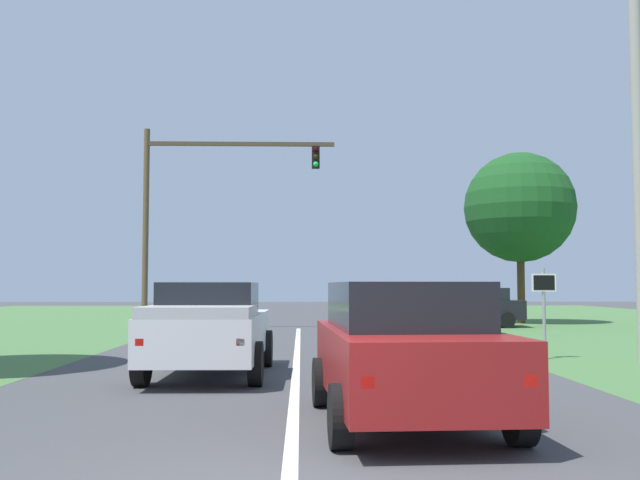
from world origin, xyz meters
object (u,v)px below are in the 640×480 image
at_px(red_suv_near, 405,348).
at_px(crossing_suv_far, 470,306).
at_px(pickup_truck_lead, 210,328).
at_px(oak_tree_right, 520,208).
at_px(utility_pole_right, 639,149).
at_px(keep_moving_sign, 544,301).
at_px(traffic_light, 194,197).

xyz_separation_m(red_suv_near, crossing_suv_far, (5.96, 21.58, -0.07)).
relative_size(red_suv_near, pickup_truck_lead, 0.91).
distance_m(oak_tree_right, utility_pole_right, 17.70).
bearing_deg(keep_moving_sign, pickup_truck_lead, -158.11).
height_order(pickup_truck_lead, utility_pole_right, utility_pole_right).
height_order(oak_tree_right, crossing_suv_far, oak_tree_right).
xyz_separation_m(red_suv_near, utility_pole_right, (6.50, 6.90, 3.99)).
bearing_deg(red_suv_near, utility_pole_right, 46.72).
relative_size(pickup_truck_lead, traffic_light, 0.62).
distance_m(red_suv_near, traffic_light, 21.09).
bearing_deg(traffic_light, oak_tree_right, 17.27).
bearing_deg(pickup_truck_lead, traffic_light, 99.74).
bearing_deg(red_suv_near, traffic_light, 106.15).
distance_m(traffic_light, crossing_suv_far, 12.66).
xyz_separation_m(keep_moving_sign, crossing_suv_far, (1.38, 13.57, -0.53)).
distance_m(crossing_suv_far, utility_pole_right, 15.24).
relative_size(red_suv_near, traffic_light, 0.56).
bearing_deg(crossing_suv_far, oak_tree_right, 42.32).
distance_m(red_suv_near, utility_pole_right, 10.29).
height_order(red_suv_near, oak_tree_right, oak_tree_right).
distance_m(red_suv_near, oak_tree_right, 26.43).
distance_m(oak_tree_right, crossing_suv_far, 6.24).
xyz_separation_m(red_suv_near, pickup_truck_lead, (-3.18, 4.89, -0.02)).
xyz_separation_m(traffic_light, oak_tree_right, (14.81, 4.60, 0.10)).
height_order(pickup_truck_lead, traffic_light, traffic_light).
bearing_deg(utility_pole_right, crossing_suv_far, 92.10).
relative_size(traffic_light, utility_pole_right, 0.83).
distance_m(keep_moving_sign, crossing_suv_far, 13.65).
bearing_deg(red_suv_near, keep_moving_sign, 60.24).
bearing_deg(pickup_truck_lead, utility_pole_right, 11.76).
bearing_deg(crossing_suv_far, red_suv_near, -105.45).
distance_m(red_suv_near, keep_moving_sign, 9.23).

